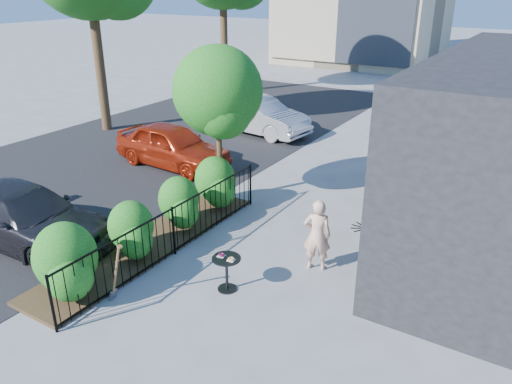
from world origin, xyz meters
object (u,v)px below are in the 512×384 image
Objects in this scene: car_silver at (257,115)px; woman at (317,235)px; cafe_table at (227,268)px; car_darkgrey at (24,216)px; patio_tree at (219,97)px; car_red at (172,145)px; shovel at (115,276)px.

woman is at bearing -134.34° from car_silver.
car_darkgrey is (-4.83, -0.78, 0.15)m from cafe_table.
patio_tree is 2.62× the size of woman.
car_red is at bearing 153.46° from patio_tree.
woman is 3.87m from shovel.
car_silver is at bearing 108.59° from shovel.
woman is at bearing -71.06° from car_darkgrey.
car_silver is (-6.07, 7.59, -0.07)m from woman.
car_red is at bearing -47.18° from woman.
shovel is at bearing -102.32° from car_darkgrey.
car_darkgrey is (0.15, -9.93, -0.06)m from car_silver.
car_silver is at bearing 113.42° from patio_tree.
car_silver is (-2.55, 5.89, -2.08)m from patio_tree.
woman is at bearing -112.48° from car_red.
car_red reaches higher than car_darkgrey.
cafe_table is 0.58× the size of shovel.
car_red is 5.50m from car_darkgrey.
cafe_table is at bearing 34.02° from woman.
shovel is 3.44m from car_darkgrey.
shovel is 0.29× the size of car_darkgrey.
car_silver reaches higher than shovel.
patio_tree is at bearing -33.39° from car_darkgrey.
car_silver is at bearing -72.42° from woman.
woman is (3.52, -1.70, -2.01)m from patio_tree.
car_red is (-6.39, 3.13, -0.09)m from woman.
woman reaches higher than car_silver.
patio_tree reaches higher than woman.
woman reaches higher than car_red.
cafe_table is 0.19× the size of car_red.
shovel is at bearing -136.71° from cafe_table.
woman is 1.20× the size of shovel.
car_silver reaches higher than cafe_table.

